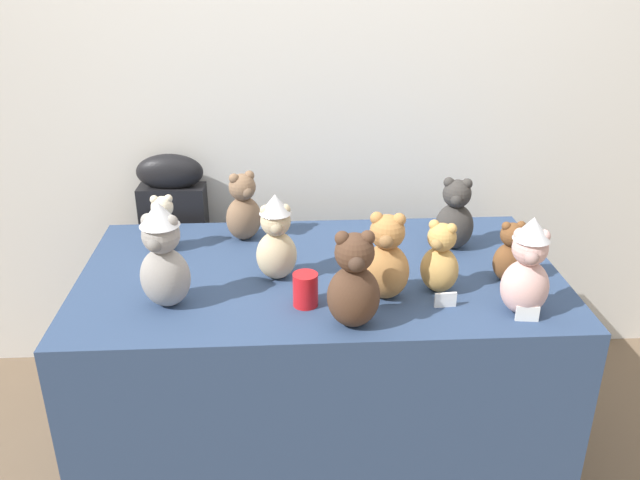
# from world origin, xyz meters

# --- Properties ---
(wall_back) EXTENTS (7.00, 0.08, 2.60)m
(wall_back) POSITION_xyz_m (0.00, 0.96, 1.30)
(wall_back) COLOR silver
(wall_back) RESTS_ON ground_plane
(display_table) EXTENTS (1.67, 0.92, 0.77)m
(display_table) POSITION_xyz_m (0.00, 0.25, 0.39)
(display_table) COLOR navy
(display_table) RESTS_ON ground_plane
(instrument_case) EXTENTS (0.28, 0.13, 1.03)m
(instrument_case) POSITION_xyz_m (-0.60, 0.84, 0.52)
(instrument_case) COLOR black
(instrument_case) RESTS_ON ground_plane
(teddy_bear_ash) EXTENTS (0.19, 0.17, 0.35)m
(teddy_bear_ash) POSITION_xyz_m (-0.50, 0.04, 0.94)
(teddy_bear_ash) COLOR gray
(teddy_bear_ash) RESTS_ON display_table
(teddy_bear_charcoal) EXTENTS (0.17, 0.15, 0.28)m
(teddy_bear_charcoal) POSITION_xyz_m (0.51, 0.42, 0.90)
(teddy_bear_charcoal) COLOR #383533
(teddy_bear_charcoal) RESTS_ON display_table
(teddy_bear_sand) EXTENTS (0.15, 0.13, 0.31)m
(teddy_bear_sand) POSITION_xyz_m (-0.15, 0.21, 0.92)
(teddy_bear_sand) COLOR #CCB78E
(teddy_bear_sand) RESTS_ON display_table
(teddy_bear_mocha) EXTENTS (0.18, 0.17, 0.27)m
(teddy_bear_mocha) POSITION_xyz_m (-0.28, 0.54, 0.90)
(teddy_bear_mocha) COLOR #7F6047
(teddy_bear_mocha) RESTS_ON display_table
(teddy_bear_cream) EXTENTS (0.12, 0.11, 0.22)m
(teddy_bear_cream) POSITION_xyz_m (-0.57, 0.46, 0.87)
(teddy_bear_cream) COLOR beige
(teddy_bear_cream) RESTS_ON display_table
(teddy_bear_chestnut) EXTENTS (0.12, 0.10, 0.22)m
(teddy_bear_chestnut) POSITION_xyz_m (0.64, 0.15, 0.87)
(teddy_bear_chestnut) COLOR brown
(teddy_bear_chestnut) RESTS_ON display_table
(teddy_bear_cocoa) EXTENTS (0.16, 0.14, 0.31)m
(teddy_bear_cocoa) POSITION_xyz_m (0.08, -0.11, 0.91)
(teddy_bear_cocoa) COLOR #4C3323
(teddy_bear_cocoa) RESTS_ON display_table
(teddy_bear_honey) EXTENTS (0.17, 0.16, 0.25)m
(teddy_bear_honey) POSITION_xyz_m (0.38, 0.09, 0.89)
(teddy_bear_honey) COLOR tan
(teddy_bear_honey) RESTS_ON display_table
(teddy_bear_caramel) EXTENTS (0.17, 0.16, 0.30)m
(teddy_bear_caramel) POSITION_xyz_m (0.20, 0.05, 0.91)
(teddy_bear_caramel) COLOR #B27A42
(teddy_bear_caramel) RESTS_ON display_table
(teddy_bear_blush) EXTENTS (0.17, 0.15, 0.32)m
(teddy_bear_blush) POSITION_xyz_m (0.61, -0.07, 0.93)
(teddy_bear_blush) COLOR beige
(teddy_bear_blush) RESTS_ON display_table
(party_cup_red) EXTENTS (0.08, 0.08, 0.11)m
(party_cup_red) POSITION_xyz_m (-0.06, 0.02, 0.83)
(party_cup_red) COLOR red
(party_cup_red) RESTS_ON display_table
(name_card_front_left) EXTENTS (0.07, 0.02, 0.05)m
(name_card_front_left) POSITION_xyz_m (0.64, 0.05, 0.80)
(name_card_front_left) COLOR white
(name_card_front_left) RESTS_ON display_table
(name_card_front_middle) EXTENTS (0.07, 0.01, 0.05)m
(name_card_front_middle) POSITION_xyz_m (0.38, -0.02, 0.80)
(name_card_front_middle) COLOR white
(name_card_front_middle) RESTS_ON display_table
(name_card_front_right) EXTENTS (0.07, 0.02, 0.05)m
(name_card_front_right) POSITION_xyz_m (0.61, -0.12, 0.80)
(name_card_front_right) COLOR white
(name_card_front_right) RESTS_ON display_table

